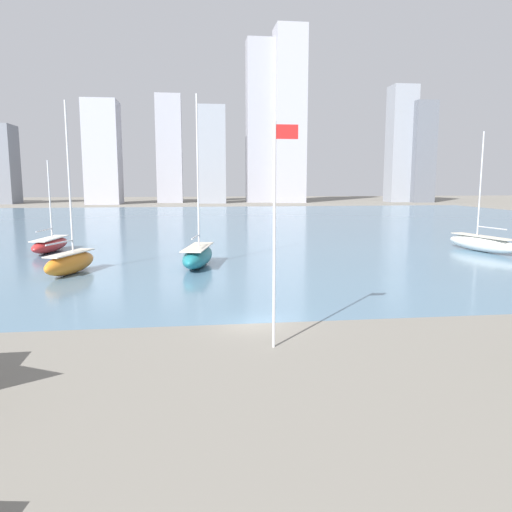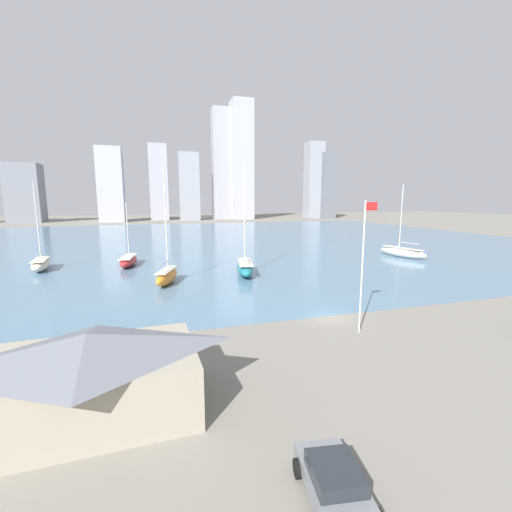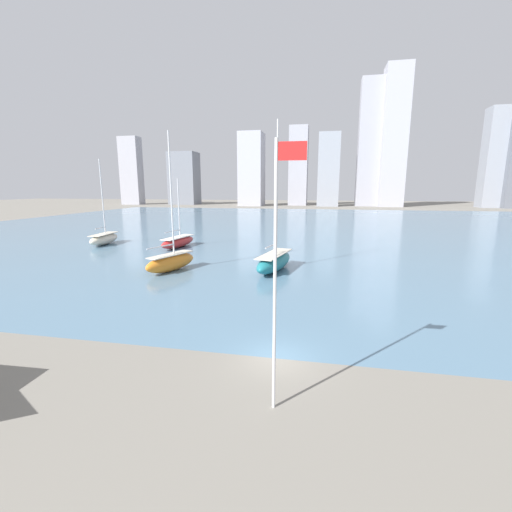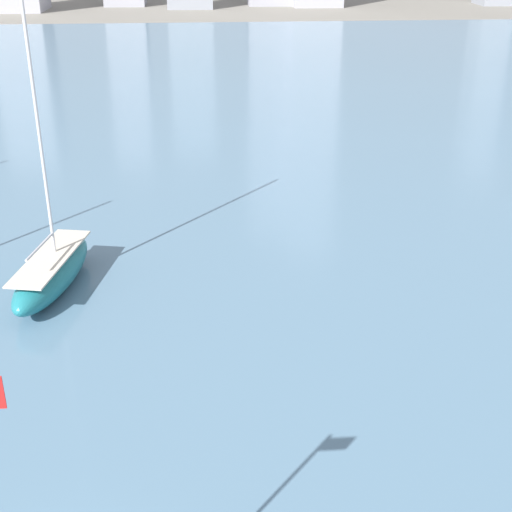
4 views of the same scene
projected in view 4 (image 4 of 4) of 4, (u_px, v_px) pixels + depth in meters
The scene contains 2 objects.
harbor_water at pixel (154, 97), 84.70m from camera, with size 180.00×140.00×0.00m.
sailboat_teal at pixel (52, 271), 39.70m from camera, with size 4.27×9.54×17.03m.
Camera 4 is at (5.39, -15.45, 18.74)m, focal length 50.00 mm.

